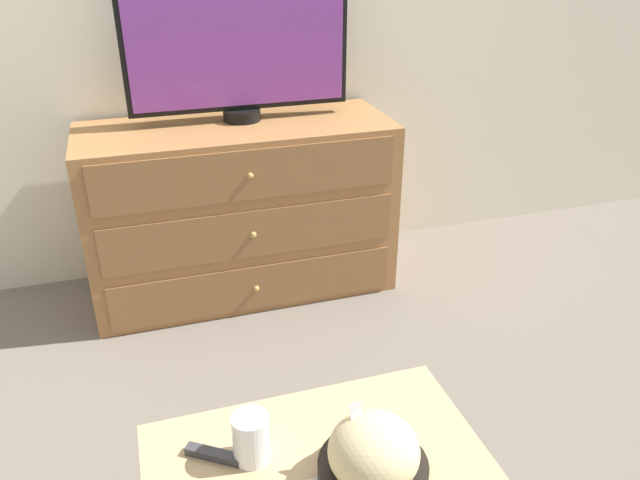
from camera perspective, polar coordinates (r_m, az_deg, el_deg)
ground_plane at (r=2.97m, az=-9.56°, el=-1.73°), size 12.00×12.00×0.00m
dresser at (r=2.58m, az=-7.24°, el=2.76°), size 1.21×0.49×0.71m
tv at (r=2.46m, az=-7.55°, el=17.44°), size 0.86×0.15×0.57m
takeout_bowl at (r=1.30m, az=4.91°, el=-19.18°), size 0.22×0.22×0.16m
drink_cup at (r=1.35m, az=-6.33°, el=-17.74°), size 0.08×0.08×0.11m
remote_control at (r=1.39m, az=-9.38°, el=-18.85°), size 0.13×0.10×0.02m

